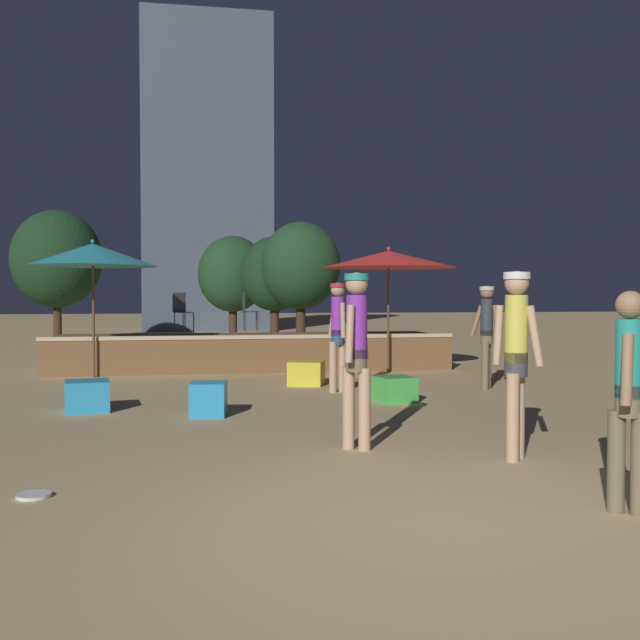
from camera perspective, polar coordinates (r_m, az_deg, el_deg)
name	(u,v)px	position (r m, az deg, el deg)	size (l,w,h in m)	color
ground_plane	(433,529)	(5.30, 9.00, -16.20)	(120.00, 120.00, 0.00)	tan
wooden_deck	(250,351)	(16.33, -5.63, -2.51)	(8.69, 2.69, 0.81)	brown
patio_umbrella_0	(388,259)	(15.27, 5.50, 4.85)	(2.87, 2.87, 2.68)	brown
patio_umbrella_1	(93,255)	(14.97, -17.72, 4.99)	(2.53, 2.53, 2.77)	brown
cube_seat_1	(209,399)	(9.91, -8.91, -6.27)	(0.53, 0.53, 0.46)	#2D9EDB
cube_seat_2	(306,373)	(13.12, -1.09, -4.26)	(0.77, 0.77, 0.44)	yellow
cube_seat_3	(394,389)	(11.13, 5.94, -5.52)	(0.67, 0.67, 0.39)	#4CC651
cube_seat_4	(87,396)	(10.72, -18.12, -5.79)	(0.69, 0.69, 0.44)	#2D9EDB
person_0	(357,347)	(7.60, 2.94, -2.16)	(0.37, 0.48, 1.89)	tan
person_1	(629,394)	(5.87, 23.48, -5.46)	(0.38, 0.46, 1.69)	#72664C
person_2	(487,330)	(12.81, 13.18, -0.78)	(0.50, 0.39, 1.82)	#72664C
person_3	(338,329)	(12.09, 1.43, -0.72)	(0.30, 0.54, 1.86)	tan
person_4	(516,350)	(7.38, 15.41, -2.34)	(0.44, 0.40, 1.90)	tan
bistro_chair_0	(181,308)	(16.51, -11.03, 0.94)	(0.48, 0.48, 0.90)	#47474C
bistro_chair_1	(247,308)	(16.89, -5.87, 0.99)	(0.40, 0.40, 0.90)	#2D3338
frisbee_disc	(34,495)	(6.43, -21.92, -12.88)	(0.28, 0.28, 0.03)	white
background_tree_0	(274,274)	(22.21, -3.67, 3.66)	(2.11, 2.11, 3.47)	#3D2B1C
background_tree_1	(233,274)	(24.18, -7.00, 3.65)	(2.32, 2.32, 3.64)	#3D2B1C
background_tree_2	(301,266)	(20.62, -1.56, 4.33)	(2.30, 2.30, 3.77)	#3D2B1C
background_tree_3	(57,259)	(26.07, -20.32, 4.59)	(3.03, 3.03, 4.56)	#3D2B1C
distant_building	(208,176)	(34.62, -8.96, 11.27)	(5.92, 3.35, 14.48)	#4C5666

